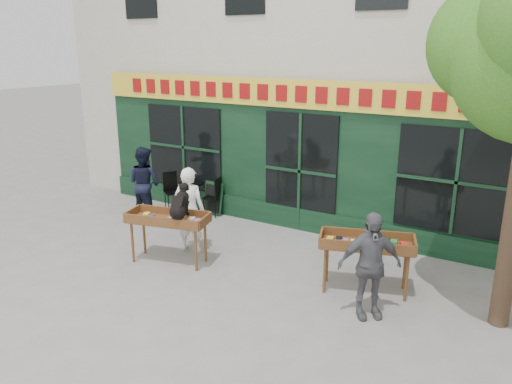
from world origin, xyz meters
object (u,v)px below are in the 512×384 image
at_px(dog, 180,201).
at_px(man_right, 369,265).
at_px(woman, 190,210).
at_px(bistro_table, 192,191).
at_px(book_cart_right, 367,245).
at_px(book_cart_center, 168,221).
at_px(man_left, 144,183).

height_order(dog, man_right, man_right).
height_order(dog, woman, woman).
distance_m(woman, man_right, 3.93).
relative_size(woman, bistro_table, 2.26).
xyz_separation_m(woman, bistro_table, (-1.44, 1.90, -0.32)).
xyz_separation_m(book_cart_right, bistro_table, (-5.01, 1.77, -0.28)).
bearing_deg(book_cart_center, book_cart_right, -1.69).
height_order(book_cart_center, woman, woman).
relative_size(book_cart_right, bistro_table, 2.13).
relative_size(book_cart_center, book_cart_right, 0.99).
relative_size(man_right, man_left, 0.96).
xyz_separation_m(book_cart_center, dog, (0.35, -0.05, 0.47)).
height_order(book_cart_center, man_left, man_left).
bearing_deg(man_left, bistro_table, -129.19).
relative_size(book_cart_center, woman, 0.93).
height_order(book_cart_center, man_right, man_right).
relative_size(dog, man_right, 0.36).
distance_m(woman, bistro_table, 2.40).
distance_m(dog, man_right, 3.56).
height_order(dog, book_cart_right, dog).
distance_m(bistro_table, man_left, 1.18).
bearing_deg(man_right, woman, 132.48).
bearing_deg(bistro_table, book_cart_right, -19.44).
relative_size(dog, book_cart_right, 0.37).
bearing_deg(bistro_table, man_right, -25.37).
bearing_deg(man_left, dog, 144.36).
relative_size(bistro_table, man_left, 0.44).
height_order(woman, man_left, man_left).
distance_m(man_right, man_left, 6.23).
height_order(book_cart_right, man_left, man_left).
distance_m(book_cart_right, bistro_table, 5.32).
xyz_separation_m(book_cart_right, man_right, (0.30, -0.75, 0.01)).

